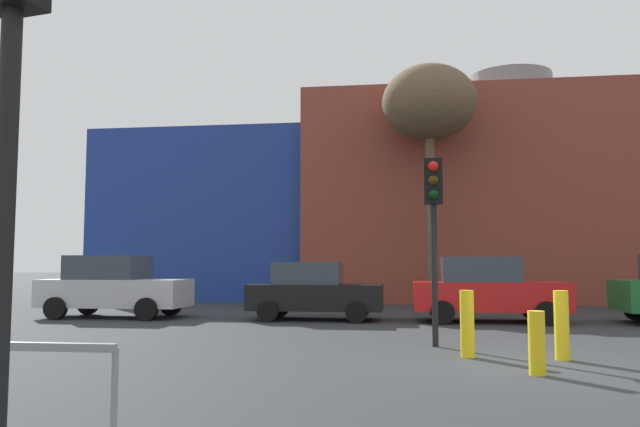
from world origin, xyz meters
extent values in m
plane|color=#2D3033|center=(0.00, 0.00, 0.00)|extent=(200.00, 200.00, 0.00)
cube|color=brown|center=(3.24, 20.84, 4.46)|extent=(19.05, 12.65, 8.92)
cube|color=navy|center=(-11.14, 20.84, 3.79)|extent=(9.71, 11.39, 7.58)
cylinder|color=slate|center=(3.24, 20.84, 9.92)|extent=(4.00, 4.00, 2.00)
cube|color=silver|center=(-10.73, 7.47, 0.73)|extent=(4.28, 1.83, 0.82)
cube|color=#333D47|center=(-10.98, 7.47, 1.50)|extent=(2.14, 1.63, 0.71)
cylinder|color=black|center=(-9.35, 8.41, 0.33)|extent=(0.65, 0.22, 0.65)
cylinder|color=black|center=(-9.35, 6.54, 0.33)|extent=(0.65, 0.22, 0.65)
cylinder|color=black|center=(-12.10, 8.41, 0.33)|extent=(0.65, 0.22, 0.65)
cylinder|color=black|center=(-12.10, 6.54, 0.33)|extent=(0.65, 0.22, 0.65)
cube|color=black|center=(-4.65, 7.47, 0.65)|extent=(3.82, 1.64, 0.73)
cube|color=#333D47|center=(-4.88, 7.47, 1.34)|extent=(1.91, 1.45, 0.64)
cylinder|color=black|center=(-3.42, 8.31, 0.29)|extent=(0.58, 0.20, 0.58)
cylinder|color=black|center=(-3.42, 6.63, 0.29)|extent=(0.58, 0.20, 0.58)
cylinder|color=black|center=(-5.88, 8.31, 0.29)|extent=(0.58, 0.20, 0.58)
cylinder|color=black|center=(-5.88, 6.63, 0.29)|extent=(0.58, 0.20, 0.58)
cube|color=red|center=(0.20, 7.47, 0.71)|extent=(4.15, 1.78, 0.79)
cube|color=#333D47|center=(-0.04, 7.47, 1.45)|extent=(2.07, 1.58, 0.69)
cylinder|color=black|center=(1.54, 8.38, 0.32)|extent=(0.63, 0.22, 0.63)
cylinder|color=black|center=(1.54, 6.56, 0.32)|extent=(0.63, 0.22, 0.63)
cylinder|color=black|center=(-1.13, 8.38, 0.32)|extent=(0.63, 0.22, 0.63)
cylinder|color=black|center=(-1.13, 6.56, 0.32)|extent=(0.63, 0.22, 0.63)
cylinder|color=black|center=(4.38, 8.43, 0.33)|extent=(0.66, 0.23, 0.66)
cylinder|color=black|center=(-4.48, -6.92, 1.56)|extent=(0.12, 0.12, 3.13)
cylinder|color=black|center=(-1.55, 2.07, 1.39)|extent=(0.12, 0.12, 2.78)
cube|color=black|center=(-1.55, 2.07, 3.23)|extent=(0.36, 0.25, 0.90)
sphere|color=red|center=(-1.55, 1.93, 3.51)|extent=(0.20, 0.20, 0.20)
sphere|color=#3C2905|center=(-1.55, 1.93, 3.23)|extent=(0.20, 0.20, 0.20)
sphere|color=black|center=(-1.55, 1.93, 2.95)|extent=(0.20, 0.20, 0.20)
cylinder|color=brown|center=(-1.11, 12.80, 3.33)|extent=(0.36, 0.36, 6.67)
ellipsoid|color=brown|center=(-1.11, 12.80, 7.64)|extent=(3.52, 3.52, 2.82)
cylinder|color=yellow|center=(0.47, 0.66, 0.58)|extent=(0.24, 0.24, 1.15)
cylinder|color=yellow|center=(-1.07, 0.75, 0.57)|extent=(0.24, 0.24, 1.15)
cylinder|color=yellow|center=(-0.25, -0.86, 0.46)|extent=(0.24, 0.24, 0.92)
cylinder|color=gray|center=(-4.20, -6.02, 0.50)|extent=(0.05, 0.05, 1.00)
camera|label=1|loc=(-2.17, -10.25, 1.60)|focal=34.69mm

